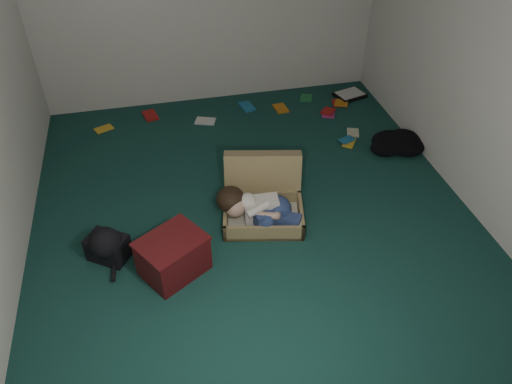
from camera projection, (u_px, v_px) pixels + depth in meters
name	position (u px, v px, depth m)	size (l,w,h in m)	color
floor	(252.00, 211.00, 4.68)	(4.50, 4.50, 0.00)	#16413A
wall_front	(365.00, 322.00, 2.16)	(4.50, 4.50, 0.00)	silver
wall_right	(483.00, 60.00, 4.20)	(4.50, 4.50, 0.00)	silver
suitcase	(263.00, 199.00, 4.58)	(0.84, 0.83, 0.52)	#9F8857
person	(258.00, 208.00, 4.41)	(0.74, 0.49, 0.32)	white
maroon_bin	(173.00, 256.00, 4.00)	(0.64, 0.61, 0.35)	#511013
backpack	(108.00, 247.00, 4.15)	(0.40, 0.32, 0.24)	black
clothing_pile	(396.00, 149.00, 5.34)	(0.49, 0.40, 0.15)	black
paper_tray	(350.00, 95.00, 6.37)	(0.42, 0.36, 0.05)	black
book_scatter	(267.00, 117.00, 5.99)	(3.08, 1.31, 0.02)	yellow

